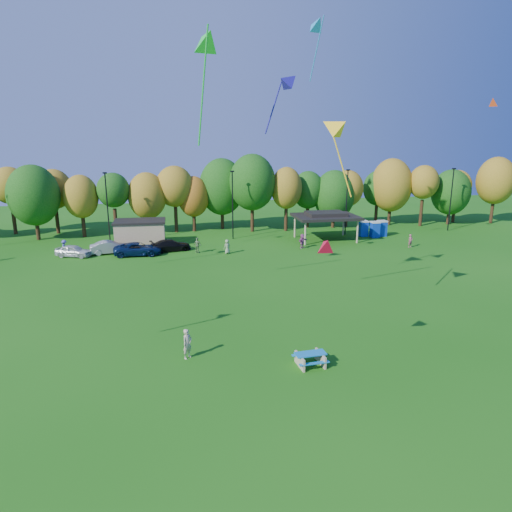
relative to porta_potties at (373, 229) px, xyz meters
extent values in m
plane|color=#19600F|center=(-21.31, -37.99, -1.10)|extent=(160.00, 160.00, 0.00)
cylinder|color=black|center=(-49.34, 10.93, 0.96)|extent=(0.50, 0.50, 4.12)
ellipsoid|color=olive|center=(-49.34, 10.93, 5.76)|extent=(4.78, 4.78, 5.18)
cylinder|color=black|center=(-45.06, 6.20, 0.68)|extent=(0.50, 0.50, 3.56)
ellipsoid|color=#144C0F|center=(-45.06, 6.20, 4.84)|extent=(6.62, 6.62, 8.00)
cylinder|color=black|center=(-43.44, 10.26, 0.80)|extent=(0.50, 0.50, 3.79)
ellipsoid|color=olive|center=(-43.44, 10.26, 5.22)|extent=(4.94, 4.94, 5.58)
cylinder|color=black|center=(-39.32, 7.02, 0.57)|extent=(0.50, 0.50, 3.34)
ellipsoid|color=olive|center=(-39.32, 7.02, 4.47)|extent=(4.61, 4.61, 5.88)
cylinder|color=black|center=(-35.03, 6.85, 0.81)|extent=(0.50, 0.50, 3.82)
ellipsoid|color=#144C0F|center=(-35.03, 6.85, 5.26)|extent=(4.43, 4.43, 4.73)
cylinder|color=black|center=(-30.61, 7.51, 0.53)|extent=(0.50, 0.50, 3.25)
ellipsoid|color=olive|center=(-30.61, 7.51, 4.32)|extent=(5.33, 5.33, 6.53)
cylinder|color=black|center=(-26.76, 8.08, 0.88)|extent=(0.50, 0.50, 3.96)
ellipsoid|color=olive|center=(-26.76, 8.08, 5.51)|extent=(5.31, 5.31, 5.82)
cylinder|color=black|center=(-24.16, 8.35, 0.43)|extent=(0.50, 0.50, 3.05)
ellipsoid|color=#995914|center=(-24.16, 8.35, 3.98)|extent=(4.54, 4.54, 5.87)
cylinder|color=black|center=(-19.89, 9.54, 0.79)|extent=(0.50, 0.50, 3.77)
ellipsoid|color=#144C0F|center=(-19.89, 9.54, 5.19)|extent=(6.69, 6.69, 8.35)
cylinder|color=black|center=(-15.85, 6.54, 1.04)|extent=(0.50, 0.50, 4.28)
ellipsoid|color=#144C0F|center=(-15.85, 6.54, 6.04)|extent=(6.64, 6.64, 8.01)
cylinder|color=black|center=(-10.89, 6.22, 0.78)|extent=(0.50, 0.50, 3.76)
ellipsoid|color=olive|center=(-10.89, 6.22, 5.17)|extent=(4.49, 4.49, 6.02)
cylinder|color=black|center=(-7.02, 8.26, 0.62)|extent=(0.50, 0.50, 3.43)
ellipsoid|color=#144C0F|center=(-7.02, 8.26, 4.62)|extent=(4.77, 4.77, 5.63)
cylinder|color=black|center=(-3.20, 7.40, 0.38)|extent=(0.50, 0.50, 2.95)
ellipsoid|color=#144C0F|center=(-3.20, 7.40, 3.83)|extent=(6.14, 6.14, 7.54)
cylinder|color=black|center=(-0.92, 7.87, 0.66)|extent=(0.50, 0.50, 3.52)
ellipsoid|color=olive|center=(-0.92, 7.87, 4.77)|extent=(4.78, 4.78, 5.53)
cylinder|color=black|center=(4.75, 9.52, 0.60)|extent=(0.50, 0.50, 3.39)
ellipsoid|color=#144C0F|center=(4.75, 9.52, 4.55)|extent=(4.54, 4.54, 5.46)
cylinder|color=black|center=(6.39, 8.24, 0.76)|extent=(0.50, 0.50, 3.72)
ellipsoid|color=olive|center=(6.39, 8.24, 5.10)|extent=(6.32, 6.32, 8.24)
cylinder|color=black|center=(10.68, 6.28, 0.93)|extent=(0.50, 0.50, 4.06)
ellipsoid|color=olive|center=(10.68, 6.28, 5.67)|extent=(4.50, 4.50, 5.13)
cylinder|color=black|center=(15.76, 6.81, 0.43)|extent=(0.50, 0.50, 3.05)
ellipsoid|color=#144C0F|center=(15.76, 6.81, 3.99)|extent=(5.97, 5.97, 7.05)
cylinder|color=black|center=(17.68, 8.36, 0.68)|extent=(0.50, 0.50, 3.55)
ellipsoid|color=olive|center=(17.68, 8.36, 4.83)|extent=(4.60, 4.60, 4.99)
cylinder|color=black|center=(23.20, 6.52, 0.94)|extent=(0.50, 0.50, 4.07)
ellipsoid|color=olive|center=(23.20, 6.52, 5.68)|extent=(5.83, 5.83, 7.42)
cylinder|color=black|center=(-35.31, 2.01, 3.40)|extent=(0.16, 0.16, 9.00)
cube|color=black|center=(-35.31, 2.01, 7.90)|extent=(0.50, 0.25, 0.18)
cylinder|color=black|center=(-19.31, 2.01, 3.40)|extent=(0.16, 0.16, 9.00)
cube|color=black|center=(-19.31, 2.01, 7.90)|extent=(0.50, 0.25, 0.18)
cylinder|color=black|center=(-3.31, 2.01, 3.40)|extent=(0.16, 0.16, 9.00)
cube|color=black|center=(-3.31, 2.01, 7.90)|extent=(0.50, 0.25, 0.18)
cylinder|color=black|center=(12.69, 2.01, 3.40)|extent=(0.16, 0.16, 9.00)
cube|color=black|center=(12.69, 2.01, 7.90)|extent=(0.50, 0.25, 0.18)
cube|color=tan|center=(-31.31, 0.01, 0.40)|extent=(6.00, 4.00, 3.00)
cube|color=black|center=(-31.31, 0.01, 2.03)|extent=(6.30, 4.30, 0.25)
cylinder|color=tan|center=(-10.81, -3.49, 0.40)|extent=(0.24, 0.24, 3.00)
cylinder|color=tan|center=(-3.81, -3.49, 0.40)|extent=(0.24, 0.24, 3.00)
cylinder|color=tan|center=(-10.81, 1.51, 0.40)|extent=(0.24, 0.24, 3.00)
cylinder|color=tan|center=(-3.81, 1.51, 0.40)|extent=(0.24, 0.24, 3.00)
cube|color=black|center=(-7.31, -0.99, 2.05)|extent=(8.20, 6.20, 0.35)
cube|color=black|center=(-7.31, -0.99, 2.45)|extent=(5.00, 3.50, 0.45)
cube|color=#0D36B2|center=(-1.30, 0.43, -0.10)|extent=(1.10, 1.10, 2.00)
cube|color=silver|center=(-1.30, 0.43, 0.99)|extent=(1.15, 1.15, 0.18)
cube|color=#0D36B2|center=(0.00, -0.49, -0.10)|extent=(1.10, 1.10, 2.00)
cube|color=silver|center=(0.00, -0.49, 0.99)|extent=(1.15, 1.15, 0.18)
cube|color=#0D36B2|center=(1.30, 0.06, -0.10)|extent=(1.10, 1.10, 2.00)
cube|color=silver|center=(1.30, 0.06, 0.99)|extent=(1.15, 1.15, 0.18)
cube|color=tan|center=(-20.27, -34.51, -0.73)|extent=(0.25, 1.47, 0.73)
cube|color=tan|center=(-18.95, -34.40, -0.73)|extent=(0.25, 1.47, 0.73)
cube|color=#157BBF|center=(-19.61, -34.45, -0.34)|extent=(1.88, 0.91, 0.06)
cube|color=#157BBF|center=(-19.56, -35.08, -0.65)|extent=(1.84, 0.41, 0.05)
cube|color=#157BBF|center=(-19.66, -33.83, -0.65)|extent=(1.84, 0.41, 0.05)
imported|color=beige|center=(-26.68, -32.17, -0.16)|extent=(0.80, 0.80, 1.87)
imported|color=silver|center=(-38.52, -4.54, -0.40)|extent=(4.39, 2.90, 1.39)
imported|color=gray|center=(-34.58, -3.69, -0.34)|extent=(4.80, 2.40, 1.51)
imported|color=#0C1F49|center=(-31.36, -5.14, -0.35)|extent=(5.40, 2.52, 1.49)
imported|color=black|center=(-27.60, -3.66, -0.40)|extent=(5.14, 3.10, 1.40)
imported|color=#4F4FAE|center=(-39.80, -3.01, -0.25)|extent=(0.71, 1.13, 1.69)
imported|color=#AE5264|center=(1.68, -7.10, -0.27)|extent=(0.68, 0.53, 1.65)
imported|color=#A9468A|center=(-11.64, -5.08, -0.20)|extent=(1.62, 1.46, 1.79)
imported|color=#88A26F|center=(-21.10, -6.26, -0.25)|extent=(0.98, 0.83, 1.70)
imported|color=#618350|center=(-24.49, -5.19, -0.18)|extent=(1.11, 1.04, 1.84)
cone|color=#1CD635|center=(-24.60, -27.14, 17.93)|extent=(2.21, 2.57, 2.29)
cylinder|color=#1CD635|center=(-25.10, -29.18, 14.78)|extent=(0.69, 2.44, 6.61)
cone|color=yellow|center=(-16.92, -28.97, 12.65)|extent=(2.43, 2.39, 1.97)
cylinder|color=yellow|center=(-15.80, -27.97, 10.40)|extent=(1.42, 1.27, 4.73)
cone|color=#2190D1|center=(-12.22, -10.33, 23.09)|extent=(2.16, 2.53, 2.16)
cylinder|color=#2190D1|center=(-12.74, -12.06, 20.39)|extent=(0.72, 2.08, 5.67)
cone|color=navy|center=(-18.49, -24.37, 15.96)|extent=(2.00, 1.74, 1.70)
cylinder|color=navy|center=(-19.63, -23.98, 14.16)|extent=(1.42, 0.56, 3.79)
cone|color=#E6411B|center=(7.26, -11.92, 15.89)|extent=(1.75, 1.67, 1.40)
cone|color=red|center=(-19.31, -35.64, 6.47)|extent=(1.15, 1.45, 1.35)
camera|label=1|loc=(-27.20, -57.98, 11.78)|focal=32.00mm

